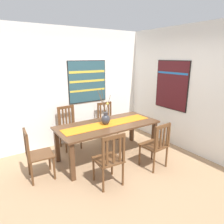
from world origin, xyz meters
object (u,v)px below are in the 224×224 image
centerpiece_vase (106,119)px  chair_4 (156,145)px  dining_table (108,128)px  painting_on_back_wall (87,82)px  chair_0 (107,121)px  chair_1 (110,159)px  painting_on_side_wall (172,85)px  chair_3 (69,127)px  chair_2 (36,154)px

centerpiece_vase → chair_4: 1.10m
dining_table → painting_on_back_wall: painting_on_back_wall is taller
dining_table → chair_0: 1.02m
chair_1 → chair_4: bearing=-1.2°
painting_on_back_wall → painting_on_side_wall: (1.48, -1.35, -0.04)m
chair_3 → chair_1: bearing=-90.0°
chair_1 → chair_2: size_ratio=1.03×
chair_2 → painting_on_back_wall: painting_on_back_wall is taller
dining_table → chair_1: 0.99m
centerpiece_vase → chair_0: size_ratio=0.80×
dining_table → painting_on_side_wall: painting_on_side_wall is taller
chair_4 → painting_on_back_wall: size_ratio=0.88×
chair_0 → chair_1: bearing=-120.9°
dining_table → chair_0: bearing=58.9°
centerpiece_vase → chair_1: (-0.44, -0.83, -0.38)m
centerpiece_vase → chair_2: 1.43m
dining_table → painting_on_back_wall: (0.15, 1.16, 0.83)m
centerpiece_vase → chair_0: 1.11m
dining_table → painting_on_side_wall: 1.82m
chair_0 → chair_4: bearing=-89.9°
painting_on_back_wall → painting_on_side_wall: size_ratio=0.90×
centerpiece_vase → painting_on_side_wall: size_ratio=0.66×
chair_0 → dining_table: bearing=-121.1°
chair_3 → chair_4: 2.03m
chair_2 → chair_4: size_ratio=1.00×
painting_on_back_wall → dining_table: bearing=-97.4°
dining_table → painting_on_side_wall: bearing=-6.7°
chair_0 → chair_4: (0.00, -1.72, -0.00)m
centerpiece_vase → painting_on_side_wall: 1.79m
chair_0 → painting_on_back_wall: bearing=141.1°
centerpiece_vase → chair_2: centerpiece_vase is taller
chair_0 → chair_4: 1.72m
chair_1 → centerpiece_vase: bearing=61.8°
chair_4 → painting_on_back_wall: painting_on_back_wall is taller
chair_1 → painting_on_side_wall: (2.13, 0.65, 0.94)m
chair_1 → painting_on_back_wall: (0.65, 2.00, 0.99)m
chair_0 → chair_3: 1.02m
chair_4 → chair_3: bearing=120.3°
painting_on_side_wall → chair_4: bearing=-148.8°
chair_2 → chair_3: 1.29m
chair_3 → chair_2: bearing=-136.5°
chair_1 → chair_4: (1.02, -0.02, -0.00)m
dining_table → chair_2: (-1.43, 0.01, -0.17)m
centerpiece_vase → painting_on_back_wall: bearing=80.0°
chair_0 → chair_2: 2.13m
chair_1 → chair_2: chair_1 is taller
chair_3 → centerpiece_vase: bearing=-63.9°
chair_3 → painting_on_back_wall: size_ratio=0.95×
chair_0 → chair_4: chair_0 is taller
chair_2 → chair_3: chair_3 is taller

